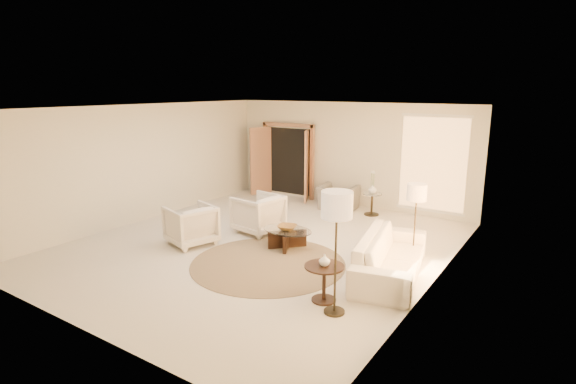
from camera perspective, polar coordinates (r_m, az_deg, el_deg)
The scene contains 18 objects.
room at distance 8.99m, azimuth -3.53°, elevation 1.68°, with size 7.04×8.04×2.83m.
windows_right at distance 7.60m, azimuth 18.26°, elevation -1.48°, with size 0.10×6.40×2.40m, color #FBB564, non-canonical shape.
window_back_corner at distance 11.54m, azimuth 17.90°, elevation 3.38°, with size 1.70×0.10×2.40m, color #FBB564, non-canonical shape.
curtains_right at distance 8.47m, azimuth 19.55°, elevation -0.46°, with size 0.06×5.20×2.60m, color tan, non-canonical shape.
french_doors at distance 13.20m, azimuth -0.16°, elevation 3.94°, with size 1.95×0.66×2.16m.
area_rug at distance 8.42m, azimuth -2.54°, elevation -9.04°, with size 2.86×2.86×0.01m, color #463624.
sofa at distance 8.00m, azimuth 12.95°, elevation -7.87°, with size 2.46×0.96×0.72m, color white.
armchair_left at distance 10.04m, azimuth -3.82°, elevation -2.53°, with size 0.92×0.86×0.95m, color white.
armchair_right at distance 9.50m, azimuth -12.23°, elevation -3.85°, with size 0.88×0.83×0.91m, color white.
accent_chair at distance 12.02m, azimuth 6.40°, elevation -0.18°, with size 0.98×0.64×0.85m, color gray.
coffee_table at distance 9.11m, azimuth -0.10°, elevation -5.66°, with size 1.21×1.21×0.39m.
end_table at distance 6.92m, azimuth 4.61°, elevation -10.68°, with size 0.61×0.61×0.57m.
side_table at distance 11.60m, azimuth 10.61°, elevation -1.24°, with size 0.49×0.49×0.57m.
floor_lamp_near at distance 8.48m, azimuth 16.03°, elevation -0.47°, with size 0.36×0.36×1.48m.
floor_lamp_far at distance 6.20m, azimuth 6.22°, elevation -2.35°, with size 0.44×0.44×1.81m.
bowl at distance 9.05m, azimuth -0.10°, elevation -4.51°, with size 0.38×0.38×0.09m, color brown.
end_vase at distance 6.82m, azimuth 4.65°, elevation -8.64°, with size 0.17×0.17×0.18m, color white.
side_vase at distance 11.52m, azimuth 10.68°, elevation 0.36°, with size 0.21×0.21×0.22m, color white.
Camera 1 is at (5.31, -7.04, 3.18)m, focal length 28.00 mm.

